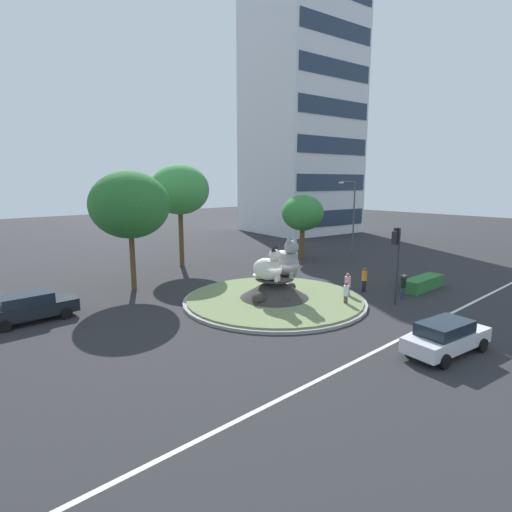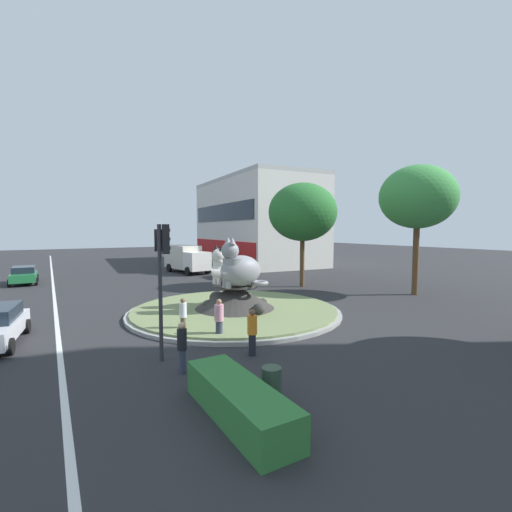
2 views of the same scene
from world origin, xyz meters
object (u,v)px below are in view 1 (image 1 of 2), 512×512
Objects in this scene: traffic_light_mast at (396,249)px; office_tower at (301,114)px; pedestrian_pink_shirt at (348,285)px; streetlight_arm at (352,213)px; broadleaf_tree_behind_island at (303,213)px; second_tree_near_tower at (180,190)px; cat_statue_grey at (285,261)px; pedestrian_white_shirt at (346,294)px; pedestrian_orange_shirt at (364,279)px; parked_car_right at (30,307)px; sedan_on_far_lane at (446,336)px; pedestrian_black_shirt at (403,286)px; cat_statue_white at (269,267)px; litter_bin at (403,281)px; third_tree_left at (130,205)px.

office_tower is (24.57, 30.36, 14.12)m from traffic_light_mast.
traffic_light_mast is 2.78× the size of pedestrian_pink_shirt.
office_tower reaches higher than streetlight_arm.
second_tree_near_tower is at bearing 154.09° from broadleaf_tree_behind_island.
pedestrian_white_shirt is at bearing 22.67° from cat_statue_grey.
pedestrian_orange_shirt reaches higher than parked_car_right.
cat_statue_grey is 0.08× the size of office_tower.
streetlight_arm is 14.47m from pedestrian_orange_shirt.
pedestrian_orange_shirt is at bearing 60.93° from sedan_on_far_lane.
pedestrian_orange_shirt is at bearing 44.82° from streetlight_arm.
second_tree_near_tower reaches higher than pedestrian_black_shirt.
cat_statue_white is 0.52× the size of parked_car_right.
traffic_light_mast is 5.45× the size of litter_bin.
sedan_on_far_lane is (-6.33, -8.49, -0.12)m from pedestrian_orange_shirt.
streetlight_arm reaches higher than pedestrian_white_shirt.
traffic_light_mast is 4.19m from pedestrian_orange_shirt.
cat_statue_white is 0.29× the size of third_tree_left.
second_tree_near_tower is at bearing 176.11° from cat_statue_grey.
parked_car_right is at bearing -177.90° from pedestrian_orange_shirt.
litter_bin is (7.28, 0.08, -0.41)m from pedestrian_white_shirt.
pedestrian_orange_shirt is 1.00× the size of pedestrian_pink_shirt.
broadleaf_tree_behind_island is at bearing 89.10° from pedestrian_orange_shirt.
pedestrian_orange_shirt is (5.63, -2.37, -1.68)m from cat_statue_grey.
second_tree_near_tower is 17.36m from parked_car_right.
pedestrian_pink_shirt is at bearing 42.80° from cat_statue_white.
streetlight_arm reaches higher than broadleaf_tree_behind_island.
parked_car_right is (-12.99, 17.39, 0.03)m from sedan_on_far_lane.
broadleaf_tree_behind_island is 5.54m from streetlight_arm.
parked_car_right is at bearing -176.39° from pedestrian_white_shirt.
pedestrian_pink_shirt is at bearing -51.05° from third_tree_left.
litter_bin is at bearing 37.94° from pedestrian_white_shirt.
pedestrian_white_shirt is 0.34× the size of sedan_on_far_lane.
streetlight_arm is 16.49m from pedestrian_pink_shirt.
pedestrian_pink_shirt is 5.75m from litter_bin.
cat_statue_white is at bearing -99.36° from second_tree_near_tower.
pedestrian_orange_shirt is (-23.34, -27.38, -16.79)m from office_tower.
second_tree_near_tower is 17.90m from pedestrian_pink_shirt.
third_tree_left is at bearing -146.42° from cat_statue_grey.
broadleaf_tree_behind_island is 12.19m from second_tree_near_tower.
broadleaf_tree_behind_island is 0.82× the size of streetlight_arm.
cat_statue_white is 0.50× the size of traffic_light_mast.
parked_car_right is at bearing -45.75° from pedestrian_pink_shirt.
pedestrian_black_shirt reaches higher than litter_bin.
office_tower reaches higher than pedestrian_white_shirt.
broadleaf_tree_behind_island reaches higher than pedestrian_orange_shirt.
third_tree_left is at bearing -68.36° from pedestrian_pink_shirt.
streetlight_arm is at bearing 102.82° from pedestrian_black_shirt.
broadleaf_tree_behind_island reaches higher than traffic_light_mast.
broadleaf_tree_behind_island reaches higher than parked_car_right.
parked_car_right is at bearing 5.66° from streetlight_arm.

